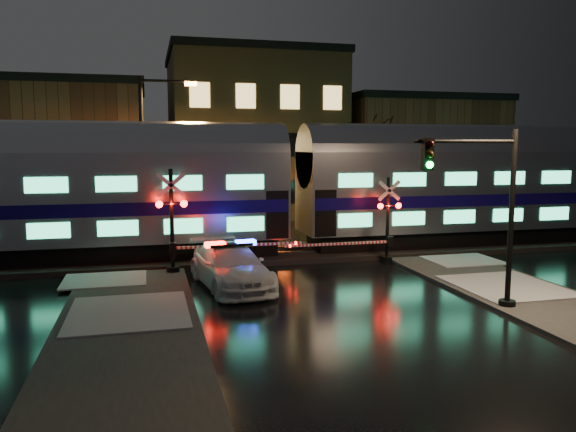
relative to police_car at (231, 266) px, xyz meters
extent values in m
plane|color=black|center=(3.00, 0.22, -0.77)|extent=(120.00, 120.00, 0.00)
cube|color=black|center=(3.00, 5.22, -0.65)|extent=(90.00, 4.20, 0.24)
cube|color=#2D2D2D|center=(-3.50, -5.78, -0.71)|extent=(4.00, 20.00, 0.12)
cube|color=#2D2D2D|center=(9.50, -5.78, -0.71)|extent=(4.00, 20.00, 0.12)
cube|color=brown|center=(-10.00, 22.22, 3.73)|extent=(14.00, 10.00, 9.00)
cube|color=brown|center=(5.00, 22.72, 4.98)|extent=(12.00, 11.00, 11.50)
cube|color=brown|center=(18.00, 22.22, 3.48)|extent=(12.00, 10.00, 8.50)
cube|color=black|center=(16.69, 5.22, -0.13)|extent=(24.00, 2.40, 0.80)
cube|color=#B7BAC1|center=(16.69, 5.22, 2.17)|extent=(25.00, 3.05, 3.80)
cube|color=#100865|center=(16.69, 5.22, 1.77)|extent=(24.75, 3.09, 0.55)
cube|color=#3CE59F|center=(16.69, 3.66, 1.02)|extent=(21.00, 0.05, 0.62)
cube|color=#3CE59F|center=(16.69, 3.66, 2.82)|extent=(21.00, 0.05, 0.62)
cylinder|color=#B7BAC1|center=(16.69, 5.22, 3.87)|extent=(25.00, 3.05, 3.05)
imported|color=white|center=(0.00, 0.00, -0.01)|extent=(2.87, 5.52, 1.53)
cube|color=black|center=(0.00, 0.00, 0.80)|extent=(1.63, 0.63, 0.10)
cube|color=#FF0C05|center=(-0.57, -0.08, 0.84)|extent=(0.74, 0.45, 0.18)
cube|color=#1426FF|center=(0.57, 0.08, 0.84)|extent=(0.74, 0.45, 0.18)
cylinder|color=black|center=(7.28, 2.62, -0.63)|extent=(0.47, 0.47, 0.28)
cylinder|color=black|center=(7.28, 2.62, 1.11)|extent=(0.15, 0.15, 3.76)
sphere|color=#FF0C05|center=(6.85, 2.44, 1.77)|extent=(0.24, 0.24, 0.24)
sphere|color=#FF0C05|center=(7.70, 2.44, 1.77)|extent=(0.24, 0.24, 0.24)
cube|color=white|center=(4.93, 2.37, 0.22)|extent=(4.70, 0.10, 0.10)
cube|color=black|center=(7.28, 2.37, 0.22)|extent=(0.25, 0.30, 0.45)
cylinder|color=black|center=(-1.95, 2.62, -0.61)|extent=(0.53, 0.53, 0.32)
cylinder|color=black|center=(-1.95, 2.62, 1.34)|extent=(0.17, 0.17, 4.22)
sphere|color=#FF0C05|center=(-2.43, 2.44, 2.08)|extent=(0.27, 0.27, 0.27)
sphere|color=#FF0C05|center=(-1.48, 2.44, 2.08)|extent=(0.27, 0.27, 0.27)
cube|color=white|center=(0.69, 2.37, 0.34)|extent=(5.27, 0.10, 0.10)
cube|color=black|center=(-1.95, 2.37, 0.34)|extent=(0.25, 0.30, 0.45)
cylinder|color=black|center=(8.03, -4.88, -0.63)|extent=(0.52, 0.52, 0.28)
cylinder|color=black|center=(8.03, -4.88, 2.03)|extent=(0.17, 0.17, 5.61)
cylinder|color=black|center=(6.34, -4.88, 4.46)|extent=(3.37, 0.11, 0.11)
cube|color=black|center=(5.03, -5.03, 4.09)|extent=(0.30, 0.26, 0.93)
sphere|color=#0CFF3F|center=(5.03, -5.19, 3.79)|extent=(0.21, 0.21, 0.21)
cylinder|color=black|center=(-3.04, 9.22, 3.50)|extent=(0.21, 0.21, 8.54)
cylinder|color=black|center=(-1.76, 9.22, 7.56)|extent=(2.56, 0.13, 0.13)
cube|color=orange|center=(-0.59, 9.22, 7.45)|extent=(0.59, 0.30, 0.19)
camera|label=1|loc=(-2.85, -19.85, 4.30)|focal=35.00mm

